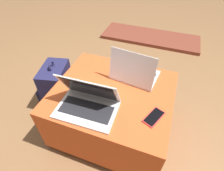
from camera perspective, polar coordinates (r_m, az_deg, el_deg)
name	(u,v)px	position (r m, az deg, el deg)	size (l,w,h in m)	color
ground_plane	(113,127)	(1.54, 0.19, -13.26)	(14.00, 14.00, 0.00)	olive
ottoman	(113,110)	(1.36, 0.21, -8.16)	(0.82, 0.72, 0.44)	maroon
laptop_near	(88,102)	(1.07, -7.95, -5.50)	(0.37, 0.26, 0.23)	silver
laptop_far	(134,73)	(1.27, 7.24, 4.17)	(0.35, 0.28, 0.25)	silver
cell_phone	(154,117)	(1.08, 13.54, -9.97)	(0.12, 0.16, 0.01)	red
backpack	(56,87)	(1.65, -17.71, -0.47)	(0.30, 0.33, 0.48)	#23234C
fireplace_hearth	(150,37)	(2.76, 12.34, 15.20)	(1.40, 0.50, 0.04)	brown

